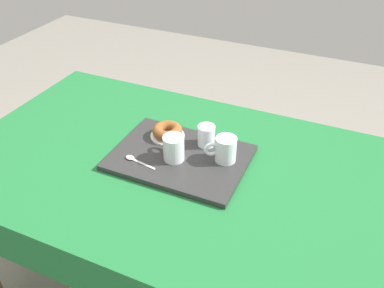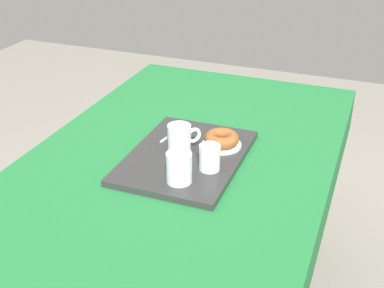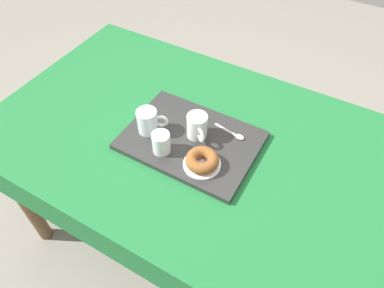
{
  "view_description": "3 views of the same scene",
  "coord_description": "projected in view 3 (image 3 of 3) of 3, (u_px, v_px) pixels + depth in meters",
  "views": [
    {
      "loc": [
        -0.51,
        1.0,
        1.64
      ],
      "look_at": [
        -0.04,
        -0.06,
        0.82
      ],
      "focal_mm": 38.2,
      "sensor_mm": 36.0,
      "label": 1
    },
    {
      "loc": [
        -1.3,
        -0.54,
        1.55
      ],
      "look_at": [
        0.02,
        -0.03,
        0.8
      ],
      "focal_mm": 47.82,
      "sensor_mm": 36.0,
      "label": 2
    },
    {
      "loc": [
        0.41,
        -0.76,
        1.71
      ],
      "look_at": [
        0.02,
        -0.06,
        0.8
      ],
      "focal_mm": 33.23,
      "sensor_mm": 36.0,
      "label": 3
    }
  ],
  "objects": [
    {
      "name": "tea_mug_left",
      "position": [
        196.0,
        127.0,
        1.24
      ],
      "size": [
        0.1,
        0.09,
        0.09
      ],
      "color": "white",
      "rests_on": "serving_tray"
    },
    {
      "name": "teaspoon_near",
      "position": [
        236.0,
        135.0,
        1.26
      ],
      "size": [
        0.13,
        0.04,
        0.01
      ],
      "rotation": [
        0.0,
        0.0,
        6.12
      ],
      "color": "silver",
      "rests_on": "serving_tray"
    },
    {
      "name": "water_glass_near",
      "position": [
        161.0,
        143.0,
        1.2
      ],
      "size": [
        0.06,
        0.06,
        0.08
      ],
      "color": "white",
      "rests_on": "serving_tray"
    },
    {
      "name": "tea_mug_right",
      "position": [
        148.0,
        122.0,
        1.25
      ],
      "size": [
        0.11,
        0.08,
        0.09
      ],
      "color": "white",
      "rests_on": "serving_tray"
    },
    {
      "name": "sugar_donut_left",
      "position": [
        202.0,
        160.0,
        1.16
      ],
      "size": [
        0.11,
        0.11,
        0.04
      ],
      "primitive_type": "torus",
      "color": "brown",
      "rests_on": "donut_plate_left"
    },
    {
      "name": "ground_plane",
      "position": [
        195.0,
        236.0,
        1.86
      ],
      "size": [
        6.0,
        6.0,
        0.0
      ],
      "primitive_type": "plane",
      "color": "gray"
    },
    {
      "name": "dining_table",
      "position": [
        197.0,
        156.0,
        1.36
      ],
      "size": [
        1.55,
        0.94,
        0.76
      ],
      "color": "#1E6B33",
      "rests_on": "ground"
    },
    {
      "name": "serving_tray",
      "position": [
        191.0,
        140.0,
        1.27
      ],
      "size": [
        0.47,
        0.34,
        0.02
      ],
      "primitive_type": "cube",
      "color": "#2D2D2D",
      "rests_on": "dining_table"
    },
    {
      "name": "donut_plate_left",
      "position": [
        202.0,
        164.0,
        1.18
      ],
      "size": [
        0.13,
        0.13,
        0.01
      ],
      "primitive_type": "cylinder",
      "color": "white",
      "rests_on": "serving_tray"
    }
  ]
}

